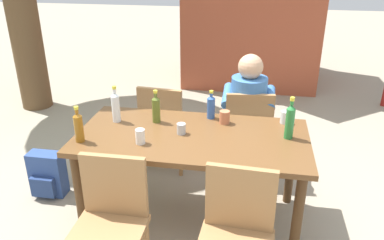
% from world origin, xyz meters
% --- Properties ---
extents(ground_plane, '(24.00, 24.00, 0.00)m').
position_xyz_m(ground_plane, '(0.00, 0.00, 0.00)').
color(ground_plane, gray).
extents(dining_table, '(1.71, 0.85, 0.75)m').
position_xyz_m(dining_table, '(0.00, 0.00, 0.66)').
color(dining_table, brown).
rests_on(dining_table, ground_plane).
extents(chair_far_right, '(0.48, 0.48, 0.87)m').
position_xyz_m(chair_far_right, '(0.39, 0.73, 0.49)').
color(chair_far_right, '#A37547').
rests_on(chair_far_right, ground_plane).
extents(chair_far_left, '(0.48, 0.48, 0.87)m').
position_xyz_m(chair_far_left, '(-0.39, 0.73, 0.49)').
color(chair_far_left, '#A37547').
rests_on(chair_far_left, ground_plane).
extents(chair_near_left, '(0.44, 0.44, 0.87)m').
position_xyz_m(chair_near_left, '(-0.39, -0.73, 0.49)').
color(chair_near_left, '#A37547').
rests_on(chair_near_left, ground_plane).
extents(chair_near_right, '(0.46, 0.46, 0.87)m').
position_xyz_m(chair_near_right, '(0.39, -0.73, 0.49)').
color(chair_near_right, '#A37547').
rests_on(chair_near_right, ground_plane).
extents(person_in_white_shirt, '(0.47, 0.61, 1.18)m').
position_xyz_m(person_in_white_shirt, '(0.39, 0.84, 0.66)').
color(person_in_white_shirt, '#3D70B2').
rests_on(person_in_white_shirt, ground_plane).
extents(bottle_blue, '(0.06, 0.06, 0.24)m').
position_xyz_m(bottle_blue, '(0.10, 0.33, 0.85)').
color(bottle_blue, '#2D56A3').
rests_on(bottle_blue, dining_table).
extents(bottle_amber, '(0.06, 0.06, 0.27)m').
position_xyz_m(bottle_amber, '(-0.77, -0.24, 0.86)').
color(bottle_amber, '#996019').
rests_on(bottle_amber, dining_table).
extents(bottle_olive, '(0.06, 0.06, 0.27)m').
position_xyz_m(bottle_olive, '(-0.32, 0.18, 0.86)').
color(bottle_olive, '#566623').
rests_on(bottle_olive, dining_table).
extents(bottle_green, '(0.06, 0.06, 0.32)m').
position_xyz_m(bottle_green, '(0.70, 0.07, 0.88)').
color(bottle_green, '#287A38').
rests_on(bottle_green, dining_table).
extents(bottle_clear, '(0.06, 0.06, 0.30)m').
position_xyz_m(bottle_clear, '(-0.63, 0.14, 0.88)').
color(bottle_clear, white).
rests_on(bottle_clear, dining_table).
extents(cup_glass, '(0.07, 0.07, 0.10)m').
position_xyz_m(cup_glass, '(0.68, 0.33, 0.80)').
color(cup_glass, silver).
rests_on(cup_glass, dining_table).
extents(cup_steel, '(0.07, 0.07, 0.08)m').
position_xyz_m(cup_steel, '(-0.08, 0.01, 0.79)').
color(cup_steel, '#B2B7BC').
rests_on(cup_steel, dining_table).
extents(cup_terracotta, '(0.08, 0.08, 0.10)m').
position_xyz_m(cup_terracotta, '(0.22, 0.25, 0.80)').
color(cup_terracotta, '#BC6B47').
rests_on(cup_terracotta, dining_table).
extents(cup_white, '(0.07, 0.07, 0.11)m').
position_xyz_m(cup_white, '(-0.34, -0.20, 0.80)').
color(cup_white, white).
rests_on(cup_white, dining_table).
extents(backpack_by_near_side, '(0.30, 0.20, 0.40)m').
position_xyz_m(backpack_by_near_side, '(-1.30, 0.10, 0.19)').
color(backpack_by_near_side, '#2D4784').
rests_on(backpack_by_near_side, ground_plane).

